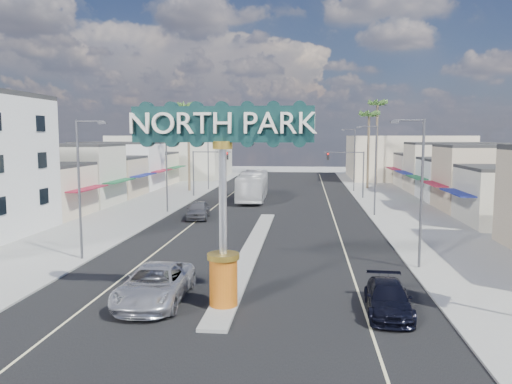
% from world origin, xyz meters
% --- Properties ---
extents(ground, '(160.00, 160.00, 0.00)m').
position_xyz_m(ground, '(0.00, 30.00, 0.00)').
color(ground, gray).
rests_on(ground, ground).
extents(road, '(20.00, 120.00, 0.01)m').
position_xyz_m(road, '(0.00, 30.00, 0.01)').
color(road, black).
rests_on(road, ground).
extents(median_island, '(1.30, 30.00, 0.16)m').
position_xyz_m(median_island, '(0.00, 14.00, 0.08)').
color(median_island, gray).
rests_on(median_island, ground).
extents(sidewalk_left, '(8.00, 120.00, 0.12)m').
position_xyz_m(sidewalk_left, '(-14.00, 30.00, 0.06)').
color(sidewalk_left, gray).
rests_on(sidewalk_left, ground).
extents(sidewalk_right, '(8.00, 120.00, 0.12)m').
position_xyz_m(sidewalk_right, '(14.00, 30.00, 0.06)').
color(sidewalk_right, gray).
rests_on(sidewalk_right, ground).
extents(storefront_row_left, '(12.00, 42.00, 6.00)m').
position_xyz_m(storefront_row_left, '(-24.00, 43.00, 3.00)').
color(storefront_row_left, beige).
rests_on(storefront_row_left, ground).
extents(storefront_row_right, '(12.00, 42.00, 6.00)m').
position_xyz_m(storefront_row_right, '(24.00, 43.00, 3.00)').
color(storefront_row_right, '#B7B29E').
rests_on(storefront_row_right, ground).
extents(backdrop_far_left, '(20.00, 20.00, 8.00)m').
position_xyz_m(backdrop_far_left, '(-22.00, 75.00, 4.00)').
color(backdrop_far_left, '#B7B29E').
rests_on(backdrop_far_left, ground).
extents(backdrop_far_right, '(20.00, 20.00, 8.00)m').
position_xyz_m(backdrop_far_right, '(22.00, 75.00, 4.00)').
color(backdrop_far_right, beige).
rests_on(backdrop_far_right, ground).
extents(gateway_sign, '(8.20, 1.50, 9.15)m').
position_xyz_m(gateway_sign, '(0.00, 1.98, 5.93)').
color(gateway_sign, '#BB610E').
rests_on(gateway_sign, median_island).
extents(traffic_signal_left, '(5.09, 0.45, 6.00)m').
position_xyz_m(traffic_signal_left, '(-9.18, 43.99, 4.27)').
color(traffic_signal_left, '#47474C').
rests_on(traffic_signal_left, ground).
extents(traffic_signal_right, '(5.09, 0.45, 6.00)m').
position_xyz_m(traffic_signal_right, '(9.18, 43.99, 4.27)').
color(traffic_signal_right, '#47474C').
rests_on(traffic_signal_right, ground).
extents(streetlight_l_near, '(2.03, 0.22, 9.00)m').
position_xyz_m(streetlight_l_near, '(-10.43, 10.00, 5.07)').
color(streetlight_l_near, '#47474C').
rests_on(streetlight_l_near, ground).
extents(streetlight_l_mid, '(2.03, 0.22, 9.00)m').
position_xyz_m(streetlight_l_mid, '(-10.43, 30.00, 5.07)').
color(streetlight_l_mid, '#47474C').
rests_on(streetlight_l_mid, ground).
extents(streetlight_l_far, '(2.03, 0.22, 9.00)m').
position_xyz_m(streetlight_l_far, '(-10.43, 52.00, 5.07)').
color(streetlight_l_far, '#47474C').
rests_on(streetlight_l_far, ground).
extents(streetlight_r_near, '(2.03, 0.22, 9.00)m').
position_xyz_m(streetlight_r_near, '(10.43, 10.00, 5.07)').
color(streetlight_r_near, '#47474C').
rests_on(streetlight_r_near, ground).
extents(streetlight_r_mid, '(2.03, 0.22, 9.00)m').
position_xyz_m(streetlight_r_mid, '(10.43, 30.00, 5.07)').
color(streetlight_r_mid, '#47474C').
rests_on(streetlight_r_mid, ground).
extents(streetlight_r_far, '(2.03, 0.22, 9.00)m').
position_xyz_m(streetlight_r_far, '(10.43, 52.00, 5.07)').
color(streetlight_r_far, '#47474C').
rests_on(streetlight_r_far, ground).
extents(palm_left_far, '(2.60, 2.60, 13.10)m').
position_xyz_m(palm_left_far, '(-13.00, 50.00, 11.50)').
color(palm_left_far, brown).
rests_on(palm_left_far, ground).
extents(palm_right_mid, '(2.60, 2.60, 12.10)m').
position_xyz_m(palm_right_mid, '(13.00, 56.00, 10.60)').
color(palm_right_mid, brown).
rests_on(palm_right_mid, ground).
extents(palm_right_far, '(2.60, 2.60, 14.10)m').
position_xyz_m(palm_right_far, '(15.00, 62.00, 12.39)').
color(palm_right_far, brown).
rests_on(palm_right_far, ground).
extents(suv_left, '(3.05, 6.39, 1.76)m').
position_xyz_m(suv_left, '(-3.44, 2.53, 0.88)').
color(suv_left, silver).
rests_on(suv_left, ground).
extents(suv_right, '(2.20, 4.90, 1.39)m').
position_xyz_m(suv_right, '(7.51, 2.08, 0.70)').
color(suv_right, black).
rests_on(suv_right, ground).
extents(car_parked_left, '(2.54, 5.19, 1.71)m').
position_xyz_m(car_parked_left, '(-6.61, 26.73, 0.85)').
color(car_parked_left, '#5D5D61').
rests_on(car_parked_left, ground).
extents(city_bus, '(3.39, 13.10, 3.63)m').
position_xyz_m(city_bus, '(-2.85, 41.20, 1.81)').
color(city_bus, silver).
rests_on(city_bus, ground).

